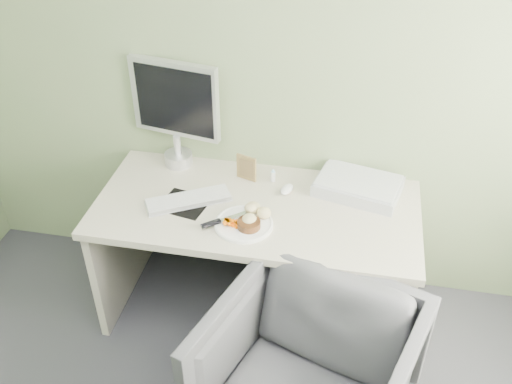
% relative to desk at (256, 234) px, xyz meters
% --- Properties ---
extents(wall_back, '(3.50, 0.00, 3.50)m').
position_rel_desk_xyz_m(wall_back, '(0.00, 0.38, 0.80)').
color(wall_back, gray).
rests_on(wall_back, floor).
extents(desk, '(1.60, 0.75, 0.73)m').
position_rel_desk_xyz_m(desk, '(0.00, 0.00, 0.00)').
color(desk, beige).
rests_on(desk, floor).
extents(plate, '(0.28, 0.28, 0.01)m').
position_rel_desk_xyz_m(plate, '(-0.03, -0.16, 0.19)').
color(plate, white).
rests_on(plate, desk).
extents(steak, '(0.13, 0.13, 0.03)m').
position_rel_desk_xyz_m(steak, '(0.00, -0.19, 0.21)').
color(steak, black).
rests_on(steak, plate).
extents(potato_pile, '(0.14, 0.10, 0.07)m').
position_rel_desk_xyz_m(potato_pile, '(-0.00, -0.10, 0.23)').
color(potato_pile, tan).
rests_on(potato_pile, plate).
extents(carrot_heap, '(0.07, 0.06, 0.04)m').
position_rel_desk_xyz_m(carrot_heap, '(-0.08, -0.18, 0.22)').
color(carrot_heap, '#FD6805').
rests_on(carrot_heap, plate).
extents(steak_knife, '(0.21, 0.18, 0.02)m').
position_rel_desk_xyz_m(steak_knife, '(-0.14, -0.19, 0.21)').
color(steak_knife, silver).
rests_on(steak_knife, plate).
extents(mousepad, '(0.26, 0.24, 0.00)m').
position_rel_desk_xyz_m(mousepad, '(-0.35, -0.05, 0.18)').
color(mousepad, black).
rests_on(mousepad, desk).
extents(keyboard, '(0.42, 0.31, 0.02)m').
position_rel_desk_xyz_m(keyboard, '(-0.34, -0.03, 0.20)').
color(keyboard, white).
rests_on(keyboard, desk).
extents(computer_mouse, '(0.08, 0.11, 0.03)m').
position_rel_desk_xyz_m(computer_mouse, '(0.13, 0.14, 0.20)').
color(computer_mouse, white).
rests_on(computer_mouse, desk).
extents(photo_frame, '(0.11, 0.05, 0.14)m').
position_rel_desk_xyz_m(photo_frame, '(-0.09, 0.22, 0.25)').
color(photo_frame, olive).
rests_on(photo_frame, desk).
extents(eyedrop_bottle, '(0.03, 0.03, 0.08)m').
position_rel_desk_xyz_m(eyedrop_bottle, '(0.04, 0.23, 0.22)').
color(eyedrop_bottle, white).
rests_on(eyedrop_bottle, desk).
extents(scanner, '(0.47, 0.37, 0.06)m').
position_rel_desk_xyz_m(scanner, '(0.49, 0.22, 0.22)').
color(scanner, '#B5B8BD').
rests_on(scanner, desk).
extents(monitor, '(0.49, 0.17, 0.58)m').
position_rel_desk_xyz_m(monitor, '(-0.49, 0.32, 0.51)').
color(monitor, silver).
rests_on(monitor, desk).
extents(desk_chair, '(1.01, 1.03, 0.74)m').
position_rel_desk_xyz_m(desk_chair, '(0.36, -0.70, -0.18)').
color(desk_chair, '#333438').
rests_on(desk_chair, floor).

